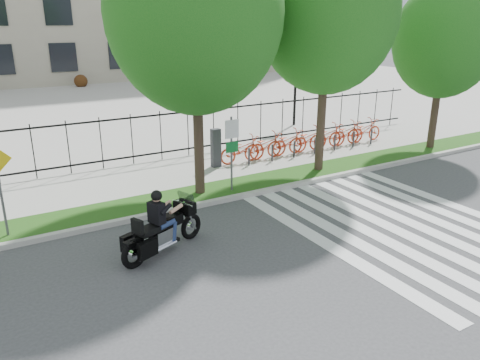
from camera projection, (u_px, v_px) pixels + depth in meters
ground at (258, 267)px, 11.17m from camera, size 120.00×120.00×0.00m
curb at (187, 208)px, 14.48m from camera, size 60.00×0.20×0.15m
grass_verge at (176, 199)px, 15.18m from camera, size 60.00×1.50×0.15m
sidewalk at (149, 178)px, 17.21m from camera, size 60.00×3.50×0.15m
plaza at (59, 106)px, 31.52m from camera, size 80.00×34.00×0.10m
crosswalk_stripes at (399, 224)px, 13.48m from camera, size 5.70×8.00×0.01m
iron_fence at (132, 139)px, 18.29m from camera, size 30.00×0.06×2.00m
lamp_post_right at (296, 67)px, 24.69m from camera, size 1.06×0.70×4.25m
street_tree_1 at (195, 11)px, 13.72m from camera, size 5.32×5.32×8.73m
street_tree_2 at (327, 12)px, 16.13m from camera, size 4.94×4.94×8.54m
street_tree_3 at (444, 40)px, 19.57m from camera, size 4.24×4.24×7.08m
bike_share_station at (307, 139)px, 20.21m from camera, size 8.99×0.89×1.50m
sign_pole_regulatory at (232, 144)px, 15.23m from camera, size 0.50×0.09×2.50m
motorcycle_rider at (163, 227)px, 11.66m from camera, size 2.53×1.37×2.06m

